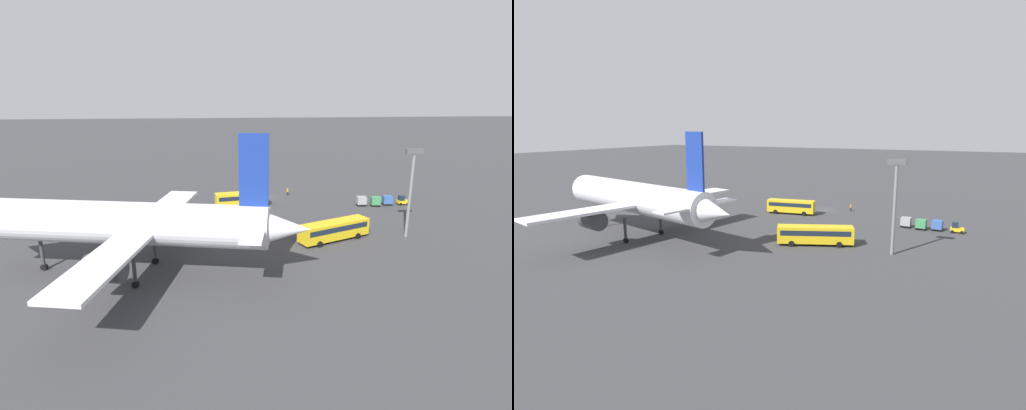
% 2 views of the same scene
% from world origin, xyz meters
% --- Properties ---
extents(ground_plane, '(600.00, 600.00, 0.00)m').
position_xyz_m(ground_plane, '(0.00, 0.00, 0.00)').
color(ground_plane, '#38383A').
extents(airplane, '(46.47, 39.39, 19.11)m').
position_xyz_m(airplane, '(22.47, 39.63, 7.20)').
color(airplane, silver).
rests_on(airplane, ground).
extents(shuttle_bus_near, '(11.27, 4.39, 3.20)m').
position_xyz_m(shuttle_bus_near, '(6.09, 8.28, 1.92)').
color(shuttle_bus_near, gold).
rests_on(shuttle_bus_near, ground).
extents(shuttle_bus_far, '(12.96, 7.57, 3.23)m').
position_xyz_m(shuttle_bus_far, '(-7.84, 29.71, 1.94)').
color(shuttle_bus_far, gold).
rests_on(shuttle_bus_far, ground).
extents(baggage_tug, '(2.46, 1.73, 2.10)m').
position_xyz_m(baggage_tug, '(-29.13, 10.04, 0.94)').
color(baggage_tug, gold).
rests_on(baggage_tug, ground).
extents(worker_person, '(0.38, 0.38, 1.74)m').
position_xyz_m(worker_person, '(-5.62, -0.76, 0.87)').
color(worker_person, '#1E1E2D').
rests_on(worker_person, ground).
extents(cargo_cart_blue, '(2.14, 1.85, 2.06)m').
position_xyz_m(cargo_cart_blue, '(-25.71, 10.02, 1.19)').
color(cargo_cart_blue, '#38383D').
rests_on(cargo_cart_blue, ground).
extents(cargo_cart_green, '(2.14, 1.85, 2.06)m').
position_xyz_m(cargo_cart_green, '(-22.80, 10.58, 1.19)').
color(cargo_cart_green, '#38383D').
rests_on(cargo_cart_green, ground).
extents(cargo_cart_grey, '(2.14, 1.85, 2.06)m').
position_xyz_m(cargo_cart_grey, '(-19.90, 9.99, 1.19)').
color(cargo_cart_grey, '#38383D').
rests_on(cargo_cart_grey, ground).
extents(light_pole, '(2.80, 0.70, 15.01)m').
position_xyz_m(light_pole, '(-20.59, 29.38, 9.40)').
color(light_pole, slate).
rests_on(light_pole, ground).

